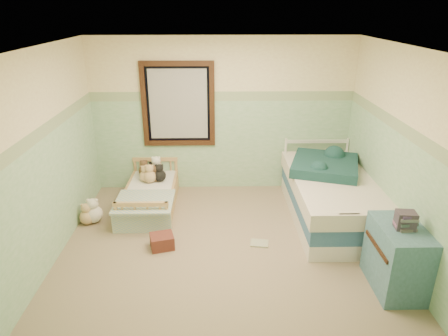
{
  "coord_description": "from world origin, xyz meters",
  "views": [
    {
      "loc": [
        -0.1,
        -4.52,
        2.92
      ],
      "look_at": [
        0.0,
        0.35,
        0.93
      ],
      "focal_mm": 32.12,
      "sensor_mm": 36.0,
      "label": 1
    }
  ],
  "objects_px": {
    "twin_bed_frame": "(329,212)",
    "red_pillow": "(162,241)",
    "dresser": "(397,258)",
    "toddler_bed_frame": "(150,201)",
    "plush_floor_cream": "(94,214)",
    "plush_floor_tan": "(87,217)",
    "floor_book": "(259,243)"
  },
  "relations": [
    {
      "from": "toddler_bed_frame",
      "to": "dresser",
      "type": "distance_m",
      "value": 3.58
    },
    {
      "from": "dresser",
      "to": "red_pillow",
      "type": "relative_size",
      "value": 2.61
    },
    {
      "from": "plush_floor_cream",
      "to": "toddler_bed_frame",
      "type": "bearing_deg",
      "value": 31.41
    },
    {
      "from": "plush_floor_tan",
      "to": "dresser",
      "type": "relative_size",
      "value": 0.29
    },
    {
      "from": "toddler_bed_frame",
      "to": "twin_bed_frame",
      "type": "bearing_deg",
      "value": -8.97
    },
    {
      "from": "toddler_bed_frame",
      "to": "plush_floor_tan",
      "type": "bearing_deg",
      "value": -148.64
    },
    {
      "from": "plush_floor_cream",
      "to": "floor_book",
      "type": "relative_size",
      "value": 1.09
    },
    {
      "from": "plush_floor_cream",
      "to": "dresser",
      "type": "distance_m",
      "value": 4.02
    },
    {
      "from": "plush_floor_cream",
      "to": "floor_book",
      "type": "xyz_separation_m",
      "value": [
        2.33,
        -0.62,
        -0.12
      ]
    },
    {
      "from": "dresser",
      "to": "floor_book",
      "type": "xyz_separation_m",
      "value": [
        -1.39,
        0.88,
        -0.37
      ]
    },
    {
      "from": "toddler_bed_frame",
      "to": "dresser",
      "type": "height_order",
      "value": "dresser"
    },
    {
      "from": "twin_bed_frame",
      "to": "red_pillow",
      "type": "relative_size",
      "value": 7.43
    },
    {
      "from": "toddler_bed_frame",
      "to": "floor_book",
      "type": "relative_size",
      "value": 6.51
    },
    {
      "from": "toddler_bed_frame",
      "to": "floor_book",
      "type": "bearing_deg",
      "value": -34.1
    },
    {
      "from": "toddler_bed_frame",
      "to": "red_pillow",
      "type": "height_order",
      "value": "toddler_bed_frame"
    },
    {
      "from": "dresser",
      "to": "twin_bed_frame",
      "type": "bearing_deg",
      "value": 101.19
    },
    {
      "from": "toddler_bed_frame",
      "to": "red_pillow",
      "type": "distance_m",
      "value": 1.17
    },
    {
      "from": "toddler_bed_frame",
      "to": "plush_floor_cream",
      "type": "bearing_deg",
      "value": -148.59
    },
    {
      "from": "plush_floor_cream",
      "to": "floor_book",
      "type": "bearing_deg",
      "value": -15.0
    },
    {
      "from": "plush_floor_tan",
      "to": "floor_book",
      "type": "distance_m",
      "value": 2.48
    },
    {
      "from": "red_pillow",
      "to": "plush_floor_cream",
      "type": "bearing_deg",
      "value": 147.4
    },
    {
      "from": "plush_floor_cream",
      "to": "twin_bed_frame",
      "type": "relative_size",
      "value": 0.12
    },
    {
      "from": "plush_floor_cream",
      "to": "dresser",
      "type": "bearing_deg",
      "value": -22.0
    },
    {
      "from": "toddler_bed_frame",
      "to": "twin_bed_frame",
      "type": "distance_m",
      "value": 2.71
    },
    {
      "from": "toddler_bed_frame",
      "to": "dresser",
      "type": "bearing_deg",
      "value": -33.25
    },
    {
      "from": "toddler_bed_frame",
      "to": "floor_book",
      "type": "xyz_separation_m",
      "value": [
        1.59,
        -1.08,
        -0.09
      ]
    },
    {
      "from": "plush_floor_cream",
      "to": "dresser",
      "type": "xyz_separation_m",
      "value": [
        3.72,
        -1.5,
        0.25
      ]
    },
    {
      "from": "floor_book",
      "to": "red_pillow",
      "type": "bearing_deg",
      "value": -168.46
    },
    {
      "from": "twin_bed_frame",
      "to": "floor_book",
      "type": "distance_m",
      "value": 1.27
    },
    {
      "from": "red_pillow",
      "to": "floor_book",
      "type": "distance_m",
      "value": 1.27
    },
    {
      "from": "toddler_bed_frame",
      "to": "plush_floor_cream",
      "type": "relative_size",
      "value": 5.95
    },
    {
      "from": "dresser",
      "to": "floor_book",
      "type": "height_order",
      "value": "dresser"
    }
  ]
}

